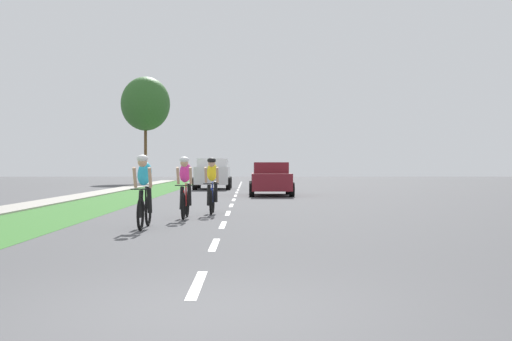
% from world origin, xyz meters
% --- Properties ---
extents(ground_plane, '(120.00, 120.00, 0.00)m').
position_xyz_m(ground_plane, '(0.00, 20.00, 0.00)').
color(ground_plane, '#4C4C4F').
extents(grass_verge, '(2.74, 70.00, 0.01)m').
position_xyz_m(grass_verge, '(-4.75, 20.00, 0.00)').
color(grass_verge, '#38722D').
rests_on(grass_verge, ground_plane).
extents(sidewalk_concrete, '(1.35, 70.00, 0.10)m').
position_xyz_m(sidewalk_concrete, '(-6.80, 20.00, 0.00)').
color(sidewalk_concrete, '#9E998E').
rests_on(sidewalk_concrete, ground_plane).
extents(lane_markings_center, '(0.12, 54.07, 0.01)m').
position_xyz_m(lane_markings_center, '(0.00, 24.00, 0.00)').
color(lane_markings_center, white).
rests_on(lane_markings_center, ground_plane).
extents(cyclist_lead, '(0.42, 1.72, 1.58)m').
position_xyz_m(cyclist_lead, '(-1.66, 8.27, 0.81)').
color(cyclist_lead, black).
rests_on(cyclist_lead, ground_plane).
extents(cyclist_trailing, '(0.42, 1.72, 1.58)m').
position_xyz_m(cyclist_trailing, '(-1.04, 10.94, 0.81)').
color(cyclist_trailing, black).
rests_on(cyclist_trailing, ground_plane).
extents(cyclist_distant, '(0.42, 1.72, 1.58)m').
position_xyz_m(cyclist_distant, '(-0.44, 12.63, 0.81)').
color(cyclist_distant, black).
rests_on(cyclist_distant, ground_plane).
extents(sedan_maroon, '(1.98, 4.30, 1.52)m').
position_xyz_m(sedan_maroon, '(1.62, 24.24, 0.77)').
color(sedan_maroon, maroon).
rests_on(sedan_maroon, ground_plane).
extents(suv_white, '(2.15, 4.70, 1.79)m').
position_xyz_m(suv_white, '(-1.50, 32.81, 0.95)').
color(suv_white, silver).
rests_on(suv_white, ground_plane).
extents(street_tree_far, '(3.98, 3.98, 8.64)m').
position_xyz_m(street_tree_far, '(-7.78, 47.52, 6.43)').
color(street_tree_far, brown).
rests_on(street_tree_far, ground_plane).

